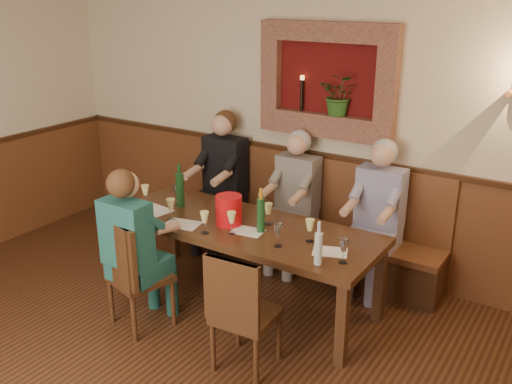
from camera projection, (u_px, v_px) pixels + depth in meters
room_shell at (47, 142)px, 3.04m from camera, size 6.04×6.04×2.82m
wainscoting at (73, 349)px, 3.48m from camera, size 6.02×6.02×1.15m
wall_niche at (330, 86)px, 5.27m from camera, size 1.36×0.30×1.06m
dining_table at (243, 232)px, 4.91m from camera, size 2.40×0.90×0.75m
bench at (296, 232)px, 5.77m from camera, size 3.00×0.45×1.11m
chair_near_left at (139, 295)px, 4.69m from camera, size 0.53×0.53×0.97m
chair_near_right at (245, 334)px, 4.16m from camera, size 0.45×0.45×0.95m
person_bench_left at (221, 193)px, 6.02m from camera, size 0.45×0.55×1.48m
person_bench_mid at (293, 213)px, 5.59m from camera, size 0.41×0.50×1.39m
person_bench_right at (375, 231)px, 5.15m from camera, size 0.42×0.51×1.42m
person_chair_front at (137, 263)px, 4.59m from camera, size 0.40×0.50×1.39m
spittoon_bucket at (229, 210)px, 4.85m from camera, size 0.29×0.29×0.26m
wine_bottle_green_a at (261, 214)px, 4.68m from camera, size 0.08×0.08×0.38m
wine_bottle_green_b at (180, 189)px, 5.24m from camera, size 0.10×0.10×0.40m
water_bottle at (318, 247)px, 4.14m from camera, size 0.08×0.08×0.34m
tasting_sheet_a at (155, 210)px, 5.20m from camera, size 0.33×0.26×0.00m
tasting_sheet_b at (248, 231)px, 4.74m from camera, size 0.28×0.22×0.00m
tasting_sheet_c at (330, 252)px, 4.38m from camera, size 0.31×0.27×0.00m
tasting_sheet_d at (182, 224)px, 4.89m from camera, size 0.34×0.27×0.00m
wine_glass_0 at (146, 195)px, 5.30m from camera, size 0.08×0.08×0.19m
wine_glass_1 at (343, 251)px, 4.17m from camera, size 0.08×0.08×0.19m
wine_glass_2 at (310, 231)px, 4.52m from camera, size 0.08×0.08×0.19m
wine_glass_3 at (268, 214)px, 4.85m from camera, size 0.08×0.08×0.19m
wine_glass_4 at (232, 223)px, 4.67m from camera, size 0.08×0.08×0.19m
wine_glass_5 at (177, 195)px, 5.30m from camera, size 0.08×0.08×0.19m
wine_glass_6 at (205, 223)px, 4.68m from camera, size 0.08×0.08×0.19m
wine_glass_7 at (278, 235)px, 4.44m from camera, size 0.08×0.08×0.19m
wine_glass_8 at (229, 203)px, 5.10m from camera, size 0.08×0.08×0.19m
wine_glass_9 at (171, 209)px, 4.96m from camera, size 0.08×0.08×0.19m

